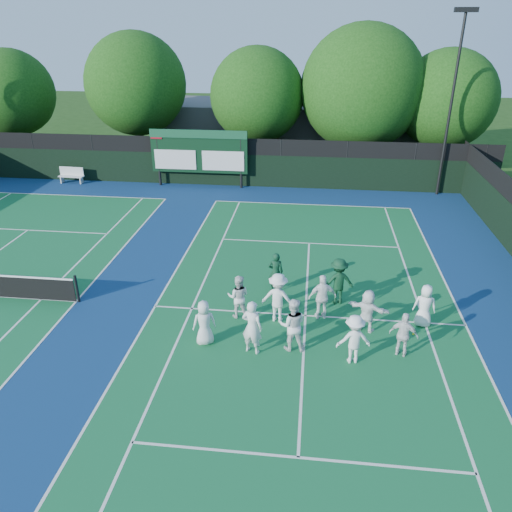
# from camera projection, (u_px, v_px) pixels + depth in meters

# --- Properties ---
(ground) EXTENTS (120.00, 120.00, 0.00)m
(ground) POSITION_uv_depth(u_px,v_px,m) (305.00, 332.00, 16.77)
(ground) COLOR #1B3B10
(ground) RESTS_ON ground
(court_apron) EXTENTS (34.00, 32.00, 0.01)m
(court_apron) POSITION_uv_depth(u_px,v_px,m) (142.00, 306.00, 18.30)
(court_apron) COLOR navy
(court_apron) RESTS_ON ground
(near_court) EXTENTS (11.05, 23.85, 0.01)m
(near_court) POSITION_uv_depth(u_px,v_px,m) (305.00, 316.00, 17.67)
(near_court) COLOR #135F31
(near_court) RESTS_ON ground
(back_fence) EXTENTS (34.00, 0.08, 3.00)m
(back_fence) POSITION_uv_depth(u_px,v_px,m) (217.00, 164.00, 31.20)
(back_fence) COLOR black
(back_fence) RESTS_ON ground
(scoreboard) EXTENTS (6.00, 0.21, 3.55)m
(scoreboard) POSITION_uv_depth(u_px,v_px,m) (199.00, 152.00, 30.57)
(scoreboard) COLOR black
(scoreboard) RESTS_ON ground
(clubhouse) EXTENTS (18.00, 6.00, 4.00)m
(clubhouse) POSITION_uv_depth(u_px,v_px,m) (288.00, 130.00, 37.69)
(clubhouse) COLOR #525256
(clubhouse) RESTS_ON ground
(light_pole_right) EXTENTS (1.20, 0.30, 10.12)m
(light_pole_right) POSITION_uv_depth(u_px,v_px,m) (454.00, 85.00, 27.40)
(light_pole_right) COLOR black
(light_pole_right) RESTS_ON ground
(bench) EXTENTS (1.65, 0.53, 1.03)m
(bench) POSITION_uv_depth(u_px,v_px,m) (72.00, 175.00, 31.96)
(bench) COLOR silver
(bench) RESTS_ON ground
(tree_a) EXTENTS (5.80, 5.80, 7.90)m
(tree_a) POSITION_uv_depth(u_px,v_px,m) (14.00, 95.00, 34.47)
(tree_a) COLOR #311D0D
(tree_a) RESTS_ON ground
(tree_b) EXTENTS (6.67, 6.67, 9.01)m
(tree_b) POSITION_uv_depth(u_px,v_px,m) (139.00, 87.00, 33.26)
(tree_b) COLOR #311D0D
(tree_b) RESTS_ON ground
(tree_c) EXTENTS (6.14, 6.14, 8.14)m
(tree_c) POSITION_uv_depth(u_px,v_px,m) (260.00, 98.00, 32.65)
(tree_c) COLOR #311D0D
(tree_c) RESTS_ON ground
(tree_d) EXTENTS (7.82, 7.82, 9.52)m
(tree_d) POSITION_uv_depth(u_px,v_px,m) (364.00, 91.00, 31.73)
(tree_d) COLOR #311D0D
(tree_d) RESTS_ON ground
(tree_e) EXTENTS (6.17, 6.17, 8.09)m
(tree_e) POSITION_uv_depth(u_px,v_px,m) (449.00, 102.00, 31.42)
(tree_e) COLOR #311D0D
(tree_e) RESTS_ON ground
(tennis_ball_1) EXTENTS (0.07, 0.07, 0.07)m
(tennis_ball_1) POSITION_uv_depth(u_px,v_px,m) (330.00, 283.00, 19.81)
(tennis_ball_1) COLOR yellow
(tennis_ball_1) RESTS_ON ground
(tennis_ball_3) EXTENTS (0.07, 0.07, 0.07)m
(tennis_ball_3) POSITION_uv_depth(u_px,v_px,m) (251.00, 330.00, 16.81)
(tennis_ball_3) COLOR yellow
(tennis_ball_3) RESTS_ON ground
(tennis_ball_4) EXTENTS (0.07, 0.07, 0.07)m
(tennis_ball_4) POSITION_uv_depth(u_px,v_px,m) (274.00, 293.00, 19.11)
(tennis_ball_4) COLOR yellow
(tennis_ball_4) RESTS_ON ground
(tennis_ball_5) EXTENTS (0.07, 0.07, 0.07)m
(tennis_ball_5) POSITION_uv_depth(u_px,v_px,m) (413.00, 334.00, 16.58)
(tennis_ball_5) COLOR yellow
(tennis_ball_5) RESTS_ON ground
(player_front_0) EXTENTS (0.87, 0.72, 1.54)m
(player_front_0) POSITION_uv_depth(u_px,v_px,m) (204.00, 323.00, 15.86)
(player_front_0) COLOR silver
(player_front_0) RESTS_ON ground
(player_front_1) EXTENTS (0.77, 0.61, 1.83)m
(player_front_1) POSITION_uv_depth(u_px,v_px,m) (252.00, 327.00, 15.37)
(player_front_1) COLOR silver
(player_front_1) RESTS_ON ground
(player_front_2) EXTENTS (0.92, 0.75, 1.79)m
(player_front_2) POSITION_uv_depth(u_px,v_px,m) (292.00, 325.00, 15.53)
(player_front_2) COLOR white
(player_front_2) RESTS_ON ground
(player_front_3) EXTENTS (1.13, 0.77, 1.61)m
(player_front_3) POSITION_uv_depth(u_px,v_px,m) (354.00, 339.00, 14.97)
(player_front_3) COLOR white
(player_front_3) RESTS_ON ground
(player_front_4) EXTENTS (0.95, 0.62, 1.50)m
(player_front_4) POSITION_uv_depth(u_px,v_px,m) (404.00, 335.00, 15.27)
(player_front_4) COLOR white
(player_front_4) RESTS_ON ground
(player_back_0) EXTENTS (0.80, 0.63, 1.60)m
(player_back_0) POSITION_uv_depth(u_px,v_px,m) (238.00, 297.00, 17.30)
(player_back_0) COLOR silver
(player_back_0) RESTS_ON ground
(player_back_1) EXTENTS (1.26, 0.85, 1.80)m
(player_back_1) POSITION_uv_depth(u_px,v_px,m) (278.00, 298.00, 17.03)
(player_back_1) COLOR white
(player_back_1) RESTS_ON ground
(player_back_2) EXTENTS (1.05, 0.62, 1.67)m
(player_back_2) POSITION_uv_depth(u_px,v_px,m) (322.00, 297.00, 17.21)
(player_back_2) COLOR white
(player_back_2) RESTS_ON ground
(player_back_3) EXTENTS (1.48, 0.93, 1.52)m
(player_back_3) POSITION_uv_depth(u_px,v_px,m) (367.00, 311.00, 16.53)
(player_back_3) COLOR white
(player_back_3) RESTS_ON ground
(player_back_4) EXTENTS (0.82, 0.60, 1.54)m
(player_back_4) POSITION_uv_depth(u_px,v_px,m) (425.00, 306.00, 16.81)
(player_back_4) COLOR white
(player_back_4) RESTS_ON ground
(coach_left) EXTENTS (0.61, 0.43, 1.59)m
(coach_left) POSITION_uv_depth(u_px,v_px,m) (276.00, 272.00, 19.00)
(coach_left) COLOR #0E3621
(coach_left) RESTS_ON ground
(coach_right) EXTENTS (1.28, 0.93, 1.78)m
(coach_right) POSITION_uv_depth(u_px,v_px,m) (338.00, 281.00, 18.12)
(coach_right) COLOR #0F3920
(coach_right) RESTS_ON ground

